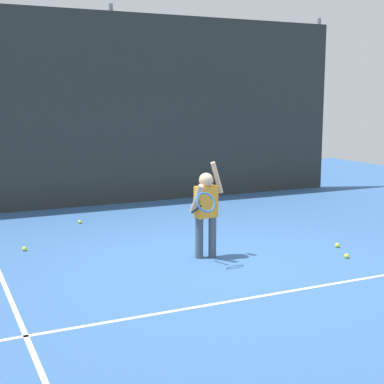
{
  "coord_description": "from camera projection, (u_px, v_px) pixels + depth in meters",
  "views": [
    {
      "loc": [
        -3.51,
        -6.85,
        2.24
      ],
      "look_at": [
        -0.04,
        0.65,
        0.85
      ],
      "focal_mm": 53.15,
      "sensor_mm": 36.0,
      "label": 1
    }
  ],
  "objects": [
    {
      "name": "tennis_player",
      "position": [
        206.0,
        207.0,
        7.87
      ],
      "size": [
        0.67,
        0.63,
        1.35
      ],
      "rotation": [
        0.0,
        0.0,
        0.12
      ],
      "color": "#3F4C59",
      "rests_on": "ground"
    },
    {
      "name": "tennis_ball_2",
      "position": [
        337.0,
        245.0,
        8.53
      ],
      "size": [
        0.07,
        0.07,
        0.07
      ],
      "primitive_type": "sphere",
      "color": "#CCE033",
      "rests_on": "ground"
    },
    {
      "name": "ground_plane",
      "position": [
        214.0,
        259.0,
        7.95
      ],
      "size": [
        20.0,
        20.0,
        0.0
      ],
      "primitive_type": "plane",
      "color": "#335B93"
    },
    {
      "name": "fence_post_2",
      "position": [
        316.0,
        105.0,
        13.9
      ],
      "size": [
        0.09,
        0.09,
        4.09
      ],
      "primitive_type": "cylinder",
      "color": "slate",
      "rests_on": "ground"
    },
    {
      "name": "tennis_ball_0",
      "position": [
        80.0,
        222.0,
        10.13
      ],
      "size": [
        0.07,
        0.07,
        0.07
      ],
      "primitive_type": "sphere",
      "color": "#CCE033",
      "rests_on": "ground"
    },
    {
      "name": "back_fence_windscreen",
      "position": [
        114.0,
        110.0,
        11.72
      ],
      "size": [
        10.62,
        0.08,
        3.94
      ],
      "primitive_type": "cube",
      "color": "#282D2B",
      "rests_on": "ground"
    },
    {
      "name": "tennis_ball_1",
      "position": [
        24.0,
        249.0,
        8.34
      ],
      "size": [
        0.07,
        0.07,
        0.07
      ],
      "primitive_type": "sphere",
      "color": "#CCE033",
      "rests_on": "ground"
    },
    {
      "name": "court_line_baseline",
      "position": [
        277.0,
        293.0,
        6.54
      ],
      "size": [
        9.0,
        0.05,
        0.0
      ],
      "primitive_type": "cube",
      "color": "white",
      "rests_on": "ground"
    },
    {
      "name": "fence_post_1",
      "position": [
        113.0,
        106.0,
        11.76
      ],
      "size": [
        0.09,
        0.09,
        4.09
      ],
      "primitive_type": "cylinder",
      "color": "slate",
      "rests_on": "ground"
    },
    {
      "name": "tennis_ball_3",
      "position": [
        347.0,
        256.0,
        7.96
      ],
      "size": [
        0.07,
        0.07,
        0.07
      ],
      "primitive_type": "sphere",
      "color": "#CCE033",
      "rests_on": "ground"
    }
  ]
}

